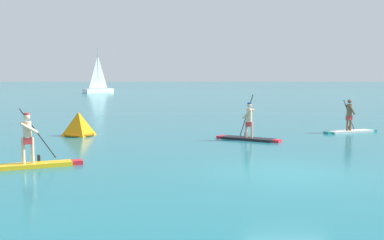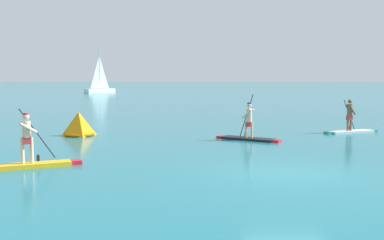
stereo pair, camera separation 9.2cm
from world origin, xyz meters
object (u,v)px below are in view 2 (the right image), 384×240
Objects in this scene: paddleboarder_far_right at (351,126)px; race_marker_buoy at (79,125)px; paddleboarder_near_left at (27,157)px; sailboat_left_horizon at (100,88)px; paddleboarder_mid_center at (248,132)px.

race_marker_buoy is (-13.58, -1.33, 0.17)m from paddleboarder_far_right.
paddleboarder_near_left is at bearing -87.04° from race_marker_buoy.
paddleboarder_far_right is 59.65m from sailboat_left_horizon.
paddleboarder_near_left is 1.16× the size of paddleboarder_mid_center.
paddleboarder_far_right is at bearing 67.79° from sailboat_left_horizon.
paddleboarder_far_right is at bearing -122.63° from paddleboarder_mid_center.
race_marker_buoy is at bearing 20.75° from paddleboarder_mid_center.
race_marker_buoy is 0.22× the size of sailboat_left_horizon.
paddleboarder_far_right reaches higher than race_marker_buoy.
race_marker_buoy is at bearing 69.17° from paddleboarder_near_left.
paddleboarder_mid_center is 0.38× the size of sailboat_left_horizon.
sailboat_left_horizon is (-10.95, 55.70, 0.40)m from race_marker_buoy.
paddleboarder_near_left is 7.90m from race_marker_buoy.
paddleboarder_mid_center is at bearing 16.33° from paddleboarder_near_left.
paddleboarder_mid_center is 60.21m from sailboat_left_horizon.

